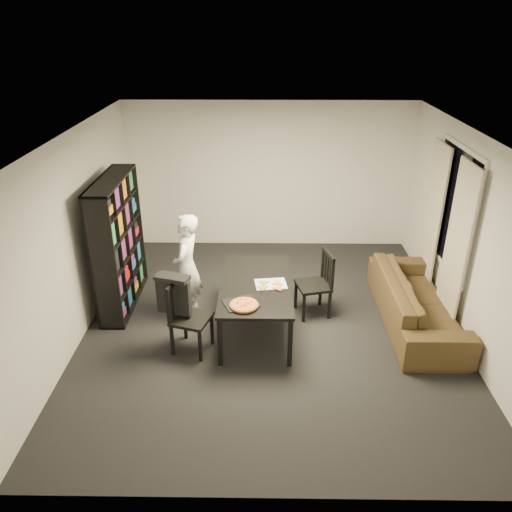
{
  "coord_description": "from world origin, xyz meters",
  "views": [
    {
      "loc": [
        -0.12,
        -5.8,
        3.87
      ],
      "look_at": [
        -0.19,
        0.02,
        1.05
      ],
      "focal_mm": 35.0,
      "sensor_mm": 36.0,
      "label": 1
    }
  ],
  "objects_px": {
    "bookshelf": "(118,244)",
    "sofa": "(417,301)",
    "chair_right": "(320,279)",
    "baking_tray": "(241,303)",
    "person": "(187,267)",
    "chair_left": "(184,312)",
    "dining_table": "(256,287)",
    "pepperoni_pizza": "(244,305)"
  },
  "relations": [
    {
      "from": "person",
      "to": "baking_tray",
      "type": "xyz_separation_m",
      "value": [
        0.77,
        -0.84,
        -0.06
      ]
    },
    {
      "from": "chair_left",
      "to": "dining_table",
      "type": "bearing_deg",
      "value": -45.75
    },
    {
      "from": "bookshelf",
      "to": "baking_tray",
      "type": "relative_size",
      "value": 4.75
    },
    {
      "from": "dining_table",
      "to": "person",
      "type": "distance_m",
      "value": 1.01
    },
    {
      "from": "pepperoni_pizza",
      "to": "bookshelf",
      "type": "bearing_deg",
      "value": 145.29
    },
    {
      "from": "pepperoni_pizza",
      "to": "sofa",
      "type": "distance_m",
      "value": 2.49
    },
    {
      "from": "chair_left",
      "to": "baking_tray",
      "type": "distance_m",
      "value": 0.73
    },
    {
      "from": "bookshelf",
      "to": "chair_left",
      "type": "bearing_deg",
      "value": -46.46
    },
    {
      "from": "bookshelf",
      "to": "sofa",
      "type": "xyz_separation_m",
      "value": [
        4.16,
        -0.49,
        -0.62
      ]
    },
    {
      "from": "bookshelf",
      "to": "chair_right",
      "type": "distance_m",
      "value": 2.89
    },
    {
      "from": "dining_table",
      "to": "chair_right",
      "type": "bearing_deg",
      "value": 25.47
    },
    {
      "from": "chair_left",
      "to": "person",
      "type": "bearing_deg",
      "value": 21.58
    },
    {
      "from": "chair_left",
      "to": "sofa",
      "type": "height_order",
      "value": "chair_left"
    },
    {
      "from": "dining_table",
      "to": "sofa",
      "type": "xyz_separation_m",
      "value": [
        2.2,
        0.19,
        -0.31
      ]
    },
    {
      "from": "chair_right",
      "to": "pepperoni_pizza",
      "type": "relative_size",
      "value": 2.7
    },
    {
      "from": "dining_table",
      "to": "chair_left",
      "type": "bearing_deg",
      "value": -152.99
    },
    {
      "from": "dining_table",
      "to": "pepperoni_pizza",
      "type": "bearing_deg",
      "value": -102.97
    },
    {
      "from": "pepperoni_pizza",
      "to": "baking_tray",
      "type": "bearing_deg",
      "value": 119.88
    },
    {
      "from": "bookshelf",
      "to": "baking_tray",
      "type": "bearing_deg",
      "value": -33.75
    },
    {
      "from": "baking_tray",
      "to": "person",
      "type": "bearing_deg",
      "value": 132.4
    },
    {
      "from": "sofa",
      "to": "chair_right",
      "type": "bearing_deg",
      "value": 79.9
    },
    {
      "from": "dining_table",
      "to": "person",
      "type": "xyz_separation_m",
      "value": [
        -0.95,
        0.33,
        0.12
      ]
    },
    {
      "from": "baking_tray",
      "to": "pepperoni_pizza",
      "type": "distance_m",
      "value": 0.09
    },
    {
      "from": "chair_right",
      "to": "baking_tray",
      "type": "height_order",
      "value": "chair_right"
    },
    {
      "from": "dining_table",
      "to": "baking_tray",
      "type": "relative_size",
      "value": 4.2
    },
    {
      "from": "chair_left",
      "to": "chair_right",
      "type": "relative_size",
      "value": 1.01
    },
    {
      "from": "chair_left",
      "to": "person",
      "type": "height_order",
      "value": "person"
    },
    {
      "from": "pepperoni_pizza",
      "to": "sofa",
      "type": "height_order",
      "value": "pepperoni_pizza"
    },
    {
      "from": "bookshelf",
      "to": "dining_table",
      "type": "xyz_separation_m",
      "value": [
        1.96,
        -0.68,
        -0.31
      ]
    },
    {
      "from": "bookshelf",
      "to": "pepperoni_pizza",
      "type": "xyz_separation_m",
      "value": [
        1.83,
        -1.27,
        -0.22
      ]
    },
    {
      "from": "chair_left",
      "to": "chair_right",
      "type": "xyz_separation_m",
      "value": [
        1.77,
        0.87,
        -0.0
      ]
    },
    {
      "from": "dining_table",
      "to": "sofa",
      "type": "relative_size",
      "value": 0.74
    },
    {
      "from": "bookshelf",
      "to": "dining_table",
      "type": "height_order",
      "value": "bookshelf"
    },
    {
      "from": "pepperoni_pizza",
      "to": "sofa",
      "type": "relative_size",
      "value": 0.15
    },
    {
      "from": "person",
      "to": "pepperoni_pizza",
      "type": "xyz_separation_m",
      "value": [
        0.81,
        -0.91,
        -0.03
      ]
    },
    {
      "from": "bookshelf",
      "to": "sofa",
      "type": "bearing_deg",
      "value": -6.74
    },
    {
      "from": "baking_tray",
      "to": "bookshelf",
      "type": "bearing_deg",
      "value": 146.25
    },
    {
      "from": "dining_table",
      "to": "pepperoni_pizza",
      "type": "relative_size",
      "value": 4.81
    },
    {
      "from": "dining_table",
      "to": "chair_left",
      "type": "distance_m",
      "value": 1.0
    },
    {
      "from": "chair_right",
      "to": "bookshelf",
      "type": "bearing_deg",
      "value": -108.87
    },
    {
      "from": "bookshelf",
      "to": "chair_right",
      "type": "xyz_separation_m",
      "value": [
        2.85,
        -0.26,
        -0.41
      ]
    },
    {
      "from": "person",
      "to": "sofa",
      "type": "bearing_deg",
      "value": 95.67
    }
  ]
}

